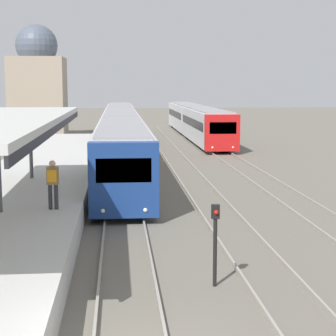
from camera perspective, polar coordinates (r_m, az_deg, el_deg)
name	(u,v)px	position (r m, az deg, el deg)	size (l,w,h in m)	color
person_on_platform	(53,181)	(19.20, -11.64, -1.26)	(0.40, 0.40, 1.66)	#2D2D33
train_near	(121,130)	(42.80, -4.84, 3.88)	(2.60, 45.16, 3.17)	navy
train_far	(195,120)	(56.37, 2.75, 4.93)	(2.58, 30.25, 3.10)	red
signal_post_near	(215,237)	(14.32, 4.82, -6.96)	(0.20, 0.21, 2.13)	black
distant_domed_building	(38,86)	(56.85, -13.08, 8.15)	(5.25, 5.25, 10.94)	gray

